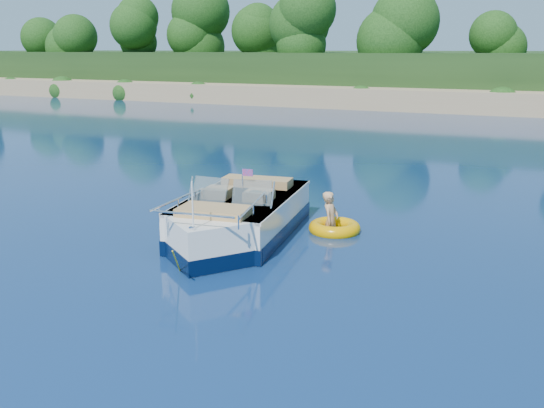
# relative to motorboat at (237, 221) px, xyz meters

# --- Properties ---
(ground) EXTENTS (160.00, 160.00, 0.00)m
(ground) POSITION_rel_motorboat_xyz_m (1.51, -3.38, -0.41)
(ground) COLOR #092040
(ground) RESTS_ON ground
(shoreline) EXTENTS (170.00, 59.00, 6.00)m
(shoreline) POSITION_rel_motorboat_xyz_m (1.51, 60.39, 0.57)
(shoreline) COLOR #A1845D
(shoreline) RESTS_ON ground
(treeline) EXTENTS (150.00, 7.12, 8.19)m
(treeline) POSITION_rel_motorboat_xyz_m (1.55, 37.64, 5.14)
(treeline) COLOR black
(treeline) RESTS_ON ground
(motorboat) EXTENTS (2.81, 6.36, 2.12)m
(motorboat) POSITION_rel_motorboat_xyz_m (0.00, 0.00, 0.00)
(motorboat) COLOR white
(motorboat) RESTS_ON ground
(tow_tube) EXTENTS (1.47, 1.47, 0.33)m
(tow_tube) POSITION_rel_motorboat_xyz_m (1.91, 1.47, -0.33)
(tow_tube) COLOR #ECA000
(tow_tube) RESTS_ON ground
(boy) EXTENTS (0.38, 0.81, 1.58)m
(boy) POSITION_rel_motorboat_xyz_m (1.81, 1.49, -0.41)
(boy) COLOR tan
(boy) RESTS_ON ground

